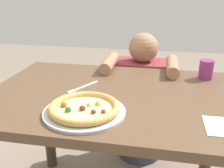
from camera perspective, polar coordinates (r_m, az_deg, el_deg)
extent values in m
cube|color=brown|center=(1.22, 0.71, -2.82)|extent=(1.21, 0.83, 0.04)
cylinder|color=#443122|center=(1.82, -14.00, -8.10)|extent=(0.07, 0.07, 0.71)
cylinder|color=#443122|center=(1.71, 20.75, -11.10)|extent=(0.07, 0.07, 0.71)
cylinder|color=#B7B7BC|center=(1.03, -6.10, -6.14)|extent=(0.33, 0.33, 0.01)
cylinder|color=#EFD68C|center=(1.02, -6.12, -5.60)|extent=(0.23, 0.23, 0.01)
torus|color=tan|center=(1.02, -6.14, -5.15)|extent=(0.28, 0.28, 0.03)
sphere|color=gold|center=(1.03, -5.14, -4.61)|extent=(0.02, 0.02, 0.02)
sphere|color=#BF4C19|center=(1.04, -10.65, -4.58)|extent=(0.02, 0.02, 0.02)
sphere|color=brown|center=(0.98, -4.12, -6.17)|extent=(0.02, 0.02, 0.02)
sphere|color=#2D6623|center=(1.00, -9.69, -5.63)|extent=(0.02, 0.02, 0.02)
sphere|color=gold|center=(1.04, -3.14, -4.31)|extent=(0.02, 0.02, 0.02)
sphere|color=maroon|center=(0.98, -1.66, -6.12)|extent=(0.02, 0.02, 0.02)
sphere|color=brown|center=(1.00, -6.57, -5.38)|extent=(0.02, 0.02, 0.02)
cylinder|color=#8C2D72|center=(1.47, 20.12, 3.02)|extent=(0.07, 0.07, 0.10)
cube|color=silver|center=(1.30, -5.64, -0.33)|extent=(0.09, 0.15, 0.00)
cube|color=silver|center=(1.24, -8.91, -1.63)|extent=(0.04, 0.05, 0.00)
cylinder|color=#333847|center=(1.97, 6.22, -9.49)|extent=(0.33, 0.33, 0.45)
cube|color=maroon|center=(1.81, 6.67, 0.62)|extent=(0.41, 0.22, 0.29)
sphere|color=#A37556|center=(1.75, 7.00, 7.97)|extent=(0.20, 0.20, 0.20)
cylinder|color=#A37556|center=(1.56, -0.57, 4.74)|extent=(0.07, 0.28, 0.07)
cylinder|color=#A37556|center=(1.53, 13.21, 3.87)|extent=(0.07, 0.28, 0.07)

